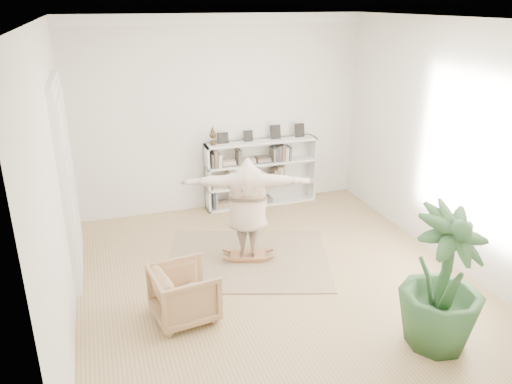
% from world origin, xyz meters
% --- Properties ---
extents(floor, '(6.00, 6.00, 0.00)m').
position_xyz_m(floor, '(0.00, 0.00, 0.00)').
color(floor, '#93744C').
rests_on(floor, ground).
extents(room_shell, '(6.00, 6.00, 6.00)m').
position_xyz_m(room_shell, '(0.00, 2.94, 3.51)').
color(room_shell, silver).
rests_on(room_shell, floor).
extents(doors, '(0.09, 1.78, 2.92)m').
position_xyz_m(doors, '(-2.70, 1.30, 1.40)').
color(doors, white).
rests_on(doors, floor).
extents(bookshelf, '(2.20, 0.35, 1.64)m').
position_xyz_m(bookshelf, '(0.74, 2.82, 0.64)').
color(bookshelf, silver).
rests_on(bookshelf, floor).
extents(armchair, '(0.87, 0.85, 0.71)m').
position_xyz_m(armchair, '(-1.40, -0.51, 0.35)').
color(armchair, tan).
rests_on(armchair, floor).
extents(rug, '(2.99, 2.66, 0.02)m').
position_xyz_m(rug, '(-0.19, 0.69, 0.01)').
color(rug, tan).
rests_on(rug, floor).
extents(rocker_board, '(0.62, 0.48, 0.12)m').
position_xyz_m(rocker_board, '(-0.19, 0.69, 0.07)').
color(rocker_board, '#98653C').
rests_on(rocker_board, rug).
extents(person, '(2.02, 1.10, 1.59)m').
position_xyz_m(person, '(-0.19, 0.69, 0.93)').
color(person, '#BEA38E').
rests_on(person, rocker_board).
extents(houseplant, '(1.22, 1.22, 1.71)m').
position_xyz_m(houseplant, '(1.31, -1.94, 0.86)').
color(houseplant, '#284D26').
rests_on(houseplant, floor).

